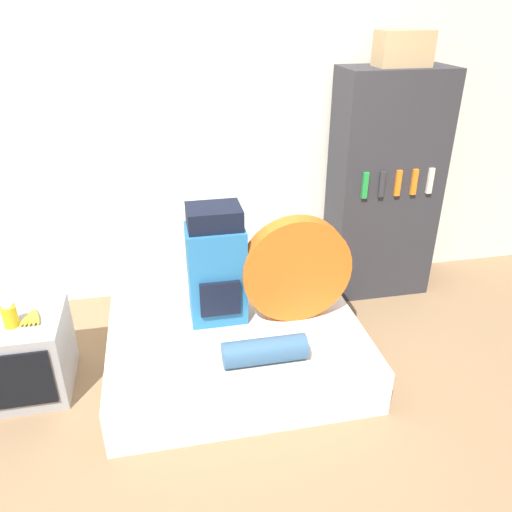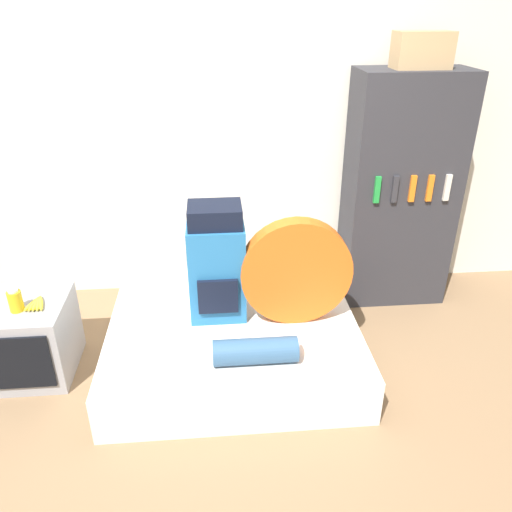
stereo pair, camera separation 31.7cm
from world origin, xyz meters
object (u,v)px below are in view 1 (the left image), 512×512
at_px(bookshelf, 384,187).
at_px(television, 27,354).
at_px(backpack, 216,266).
at_px(cardboard_box, 403,48).
at_px(tent_bag, 296,270).
at_px(sleeping_roll, 265,351).
at_px(canister, 10,316).

bearing_deg(bookshelf, television, -163.87).
relative_size(backpack, cardboard_box, 2.08).
relative_size(tent_bag, sleeping_roll, 1.44).
bearing_deg(tent_bag, canister, -177.95).
distance_m(canister, bookshelf, 2.80).
height_order(backpack, bookshelf, bookshelf).
bearing_deg(sleeping_roll, cardboard_box, 43.49).
bearing_deg(backpack, television, -174.92).
bearing_deg(canister, sleeping_roll, -14.24).
height_order(backpack, canister, backpack).
xyz_separation_m(tent_bag, television, (-1.71, 0.00, -0.41)).
bearing_deg(backpack, sleeping_roll, -69.08).
distance_m(tent_bag, television, 1.76).
height_order(tent_bag, sleeping_roll, tent_bag).
distance_m(backpack, sleeping_roll, 0.65).
bearing_deg(canister, television, 74.27).
bearing_deg(television, bookshelf, 16.13).
bearing_deg(canister, backpack, 7.93).
distance_m(sleeping_roll, cardboard_box, 2.28).
distance_m(television, cardboard_box, 3.20).
bearing_deg(bookshelf, tent_bag, -140.35).
bearing_deg(tent_bag, bookshelf, 39.65).
height_order(sleeping_roll, cardboard_box, cardboard_box).
distance_m(sleeping_roll, bookshelf, 1.78).
relative_size(tent_bag, cardboard_box, 1.91).
height_order(television, bookshelf, bookshelf).
height_order(tent_bag, television, tent_bag).
xyz_separation_m(backpack, tent_bag, (0.50, -0.11, -0.02)).
xyz_separation_m(backpack, television, (-1.21, -0.11, -0.43)).
xyz_separation_m(backpack, sleeping_roll, (0.20, -0.53, -0.30)).
bearing_deg(bookshelf, backpack, -155.33).
relative_size(canister, bookshelf, 0.08).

